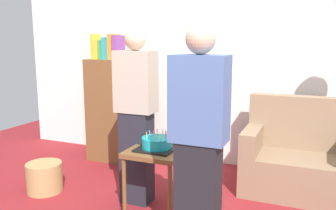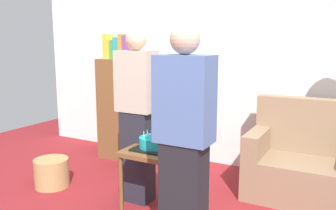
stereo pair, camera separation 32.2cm
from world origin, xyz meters
name	(u,v)px [view 1 (the left image)]	position (x,y,z in m)	size (l,w,h in m)	color
wall_back	(231,56)	(0.00, 2.05, 1.35)	(6.00, 0.10, 2.70)	silver
couch	(300,160)	(0.87, 1.48, 0.34)	(1.10, 0.70, 0.96)	#8C7054
bookshelf	(119,108)	(-1.33, 1.62, 0.69)	(0.80, 0.36, 1.61)	brown
side_table	(157,159)	(-0.27, 0.47, 0.51)	(0.48, 0.48, 0.60)	brown
birthday_cake	(157,144)	(-0.27, 0.47, 0.65)	(0.32, 0.32, 0.17)	black
person_blowing_candles	(136,117)	(-0.55, 0.63, 0.83)	(0.36, 0.22, 1.63)	#23232D
person_holding_cake	(199,148)	(0.28, -0.07, 0.83)	(0.36, 0.22, 1.63)	black
wicker_basket	(44,177)	(-1.54, 0.47, 0.15)	(0.36, 0.36, 0.30)	#A88451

